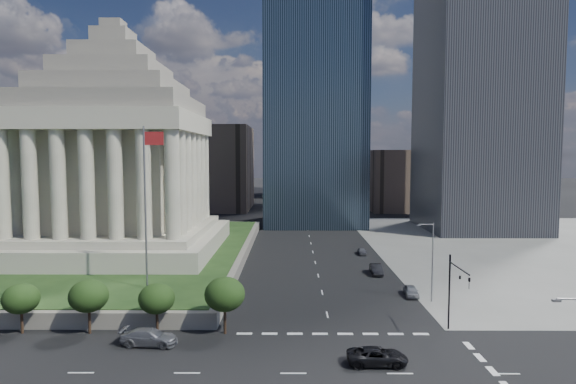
{
  "coord_description": "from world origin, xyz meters",
  "views": [
    {
      "loc": [
        -4.24,
        -34.28,
        18.4
      ],
      "look_at": [
        -4.51,
        15.57,
        14.56
      ],
      "focal_mm": 30.0,
      "sensor_mm": 36.0,
      "label": 1
    }
  ],
  "objects_px": {
    "flagpole": "(147,198)",
    "parked_sedan_far": "(362,251)",
    "pickup_truck": "(377,356)",
    "parked_sedan_mid": "(376,269)",
    "street_lamp_north": "(431,257)",
    "parked_sedan_near": "(411,291)",
    "traffic_signal_ne": "(455,285)",
    "war_memorial": "(116,137)",
    "suv_grey": "(149,337)"
  },
  "relations": [
    {
      "from": "war_memorial",
      "to": "street_lamp_north",
      "type": "xyz_separation_m",
      "value": [
        47.33,
        -23.0,
        -15.74
      ]
    },
    {
      "from": "traffic_signal_ne",
      "to": "parked_sedan_mid",
      "type": "xyz_separation_m",
      "value": [
        -3.5,
        25.17,
        -4.48
      ]
    },
    {
      "from": "traffic_signal_ne",
      "to": "pickup_truck",
      "type": "xyz_separation_m",
      "value": [
        -9.11,
        -6.92,
        -4.51
      ]
    },
    {
      "from": "parked_sedan_near",
      "to": "traffic_signal_ne",
      "type": "bearing_deg",
      "value": -81.99
    },
    {
      "from": "traffic_signal_ne",
      "to": "parked_sedan_far",
      "type": "height_order",
      "value": "traffic_signal_ne"
    },
    {
      "from": "traffic_signal_ne",
      "to": "suv_grey",
      "type": "xyz_separation_m",
      "value": [
        -30.45,
        -2.7,
        -4.45
      ]
    },
    {
      "from": "street_lamp_north",
      "to": "parked_sedan_mid",
      "type": "distance_m",
      "value": 15.32
    },
    {
      "from": "flagpole",
      "to": "traffic_signal_ne",
      "type": "relative_size",
      "value": 2.5
    },
    {
      "from": "traffic_signal_ne",
      "to": "parked_sedan_far",
      "type": "bearing_deg",
      "value": 94.99
    },
    {
      "from": "parked_sedan_far",
      "to": "parked_sedan_mid",
      "type": "bearing_deg",
      "value": -88.12
    },
    {
      "from": "war_memorial",
      "to": "pickup_truck",
      "type": "xyz_separation_m",
      "value": [
        37.39,
        -41.23,
        -20.66
      ]
    },
    {
      "from": "street_lamp_north",
      "to": "suv_grey",
      "type": "xyz_separation_m",
      "value": [
        -31.28,
        -14.0,
        -4.86
      ]
    },
    {
      "from": "parked_sedan_mid",
      "to": "parked_sedan_far",
      "type": "xyz_separation_m",
      "value": [
        0.0,
        14.94,
        -0.15
      ]
    },
    {
      "from": "war_memorial",
      "to": "parked_sedan_mid",
      "type": "relative_size",
      "value": 8.34
    },
    {
      "from": "parked_sedan_mid",
      "to": "suv_grey",
      "type": "bearing_deg",
      "value": -132.26
    },
    {
      "from": "street_lamp_north",
      "to": "pickup_truck",
      "type": "relative_size",
      "value": 1.87
    },
    {
      "from": "pickup_truck",
      "to": "parked_sedan_far",
      "type": "bearing_deg",
      "value": -6.64
    },
    {
      "from": "street_lamp_north",
      "to": "suv_grey",
      "type": "relative_size",
      "value": 1.81
    },
    {
      "from": "parked_sedan_near",
      "to": "parked_sedan_far",
      "type": "xyz_separation_m",
      "value": [
        -2.5,
        26.45,
        -0.07
      ]
    },
    {
      "from": "pickup_truck",
      "to": "parked_sedan_far",
      "type": "relative_size",
      "value": 1.47
    },
    {
      "from": "pickup_truck",
      "to": "parked_sedan_mid",
      "type": "bearing_deg",
      "value": -9.75
    },
    {
      "from": "flagpole",
      "to": "parked_sedan_near",
      "type": "distance_m",
      "value": 35.73
    },
    {
      "from": "war_memorial",
      "to": "traffic_signal_ne",
      "type": "relative_size",
      "value": 4.88
    },
    {
      "from": "street_lamp_north",
      "to": "war_memorial",
      "type": "bearing_deg",
      "value": 154.08
    },
    {
      "from": "pickup_truck",
      "to": "parked_sedan_mid",
      "type": "relative_size",
      "value": 1.14
    },
    {
      "from": "pickup_truck",
      "to": "parked_sedan_near",
      "type": "height_order",
      "value": "pickup_truck"
    },
    {
      "from": "suv_grey",
      "to": "parked_sedan_near",
      "type": "relative_size",
      "value": 1.36
    },
    {
      "from": "pickup_truck",
      "to": "parked_sedan_far",
      "type": "xyz_separation_m",
      "value": [
        5.61,
        47.03,
        -0.12
      ]
    },
    {
      "from": "street_lamp_north",
      "to": "pickup_truck",
      "type": "bearing_deg",
      "value": -118.6
    },
    {
      "from": "flagpole",
      "to": "street_lamp_north",
      "type": "height_order",
      "value": "flagpole"
    },
    {
      "from": "street_lamp_north",
      "to": "parked_sedan_near",
      "type": "xyz_separation_m",
      "value": [
        -1.83,
        2.36,
        -4.97
      ]
    },
    {
      "from": "parked_sedan_near",
      "to": "parked_sedan_mid",
      "type": "bearing_deg",
      "value": 106.09
    },
    {
      "from": "flagpole",
      "to": "parked_sedan_far",
      "type": "distance_m",
      "value": 44.66
    },
    {
      "from": "flagpole",
      "to": "parked_sedan_near",
      "type": "height_order",
      "value": "flagpole"
    },
    {
      "from": "war_memorial",
      "to": "traffic_signal_ne",
      "type": "xyz_separation_m",
      "value": [
        46.5,
        -34.3,
        -16.15
      ]
    },
    {
      "from": "traffic_signal_ne",
      "to": "pickup_truck",
      "type": "relative_size",
      "value": 1.5
    },
    {
      "from": "war_memorial",
      "to": "pickup_truck",
      "type": "distance_m",
      "value": 59.37
    },
    {
      "from": "war_memorial",
      "to": "street_lamp_north",
      "type": "height_order",
      "value": "war_memorial"
    },
    {
      "from": "pickup_truck",
      "to": "parked_sedan_mid",
      "type": "xyz_separation_m",
      "value": [
        5.61,
        32.09,
        0.03
      ]
    },
    {
      "from": "street_lamp_north",
      "to": "parked_sedan_mid",
      "type": "relative_size",
      "value": 2.14
    },
    {
      "from": "war_memorial",
      "to": "street_lamp_north",
      "type": "distance_m",
      "value": 54.92
    },
    {
      "from": "flagpole",
      "to": "parked_sedan_far",
      "type": "bearing_deg",
      "value": 44.03
    },
    {
      "from": "street_lamp_north",
      "to": "parked_sedan_mid",
      "type": "bearing_deg",
      "value": 107.34
    },
    {
      "from": "parked_sedan_near",
      "to": "suv_grey",
      "type": "bearing_deg",
      "value": -147.12
    },
    {
      "from": "pickup_truck",
      "to": "parked_sedan_far",
      "type": "distance_m",
      "value": 47.36
    },
    {
      "from": "pickup_truck",
      "to": "parked_sedan_near",
      "type": "distance_m",
      "value": 22.12
    },
    {
      "from": "suv_grey",
      "to": "parked_sedan_far",
      "type": "relative_size",
      "value": 1.52
    },
    {
      "from": "street_lamp_north",
      "to": "parked_sedan_near",
      "type": "height_order",
      "value": "street_lamp_north"
    },
    {
      "from": "street_lamp_north",
      "to": "parked_sedan_far",
      "type": "xyz_separation_m",
      "value": [
        -4.33,
        28.8,
        -5.04
      ]
    },
    {
      "from": "pickup_truck",
      "to": "parked_sedan_mid",
      "type": "distance_m",
      "value": 32.57
    }
  ]
}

